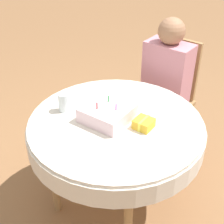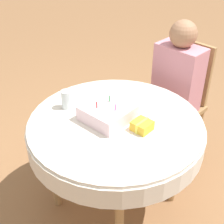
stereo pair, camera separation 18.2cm
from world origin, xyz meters
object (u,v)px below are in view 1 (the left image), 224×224
Objects in this scene: birthday_cake at (108,113)px; gift_box at (144,124)px; person at (165,77)px; drinking_glass at (63,102)px; chair at (169,93)px.

gift_box is (0.22, 0.05, -0.02)m from birthday_cake.
person is 9.40× the size of drinking_glass.
person is 10.47× the size of gift_box.
birthday_cake reaches higher than drinking_glass.
birthday_cake is (-0.00, -0.75, 0.08)m from person.
birthday_cake is 2.22× the size of drinking_glass.
person is at bearing -90.00° from chair.
person reaches higher than gift_box.
drinking_glass is (-0.27, -0.83, 0.10)m from person.
chair is at bearing 73.23° from drinking_glass.
person is at bearing 71.78° from drinking_glass.
drinking_glass is at bearing -163.31° from birthday_cake.
chair is at bearing 90.00° from person.
birthday_cake is at bearing -86.98° from person.
chair is 3.47× the size of birthday_cake.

